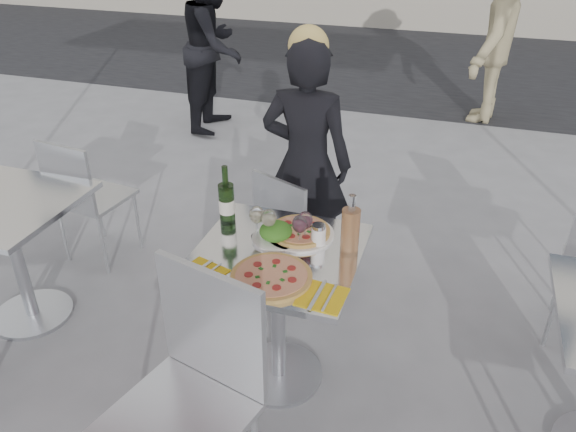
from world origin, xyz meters
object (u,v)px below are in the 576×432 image
(chair_far, at_px, (291,227))
(pedestrian_b, at_px, (492,32))
(wineglass_red_a, at_px, (300,225))
(napkin_left, at_px, (200,273))
(woman_diner, at_px, (306,164))
(pizza_near, at_px, (271,277))
(pizza_far, at_px, (300,232))
(napkin_right, at_px, (322,296))
(main_table, at_px, (278,290))
(wineglass_red_b, at_px, (305,221))
(wineglass_white_b, at_px, (269,219))
(side_table_left, at_px, (11,237))
(wine_bottle, at_px, (227,201))
(pedestrian_a, at_px, (214,46))
(sugar_shaker, at_px, (319,235))
(side_chair_lfar, at_px, (83,192))
(chair_near, at_px, (193,382))
(wineglass_white_a, at_px, (257,216))
(salad_plate, at_px, (276,233))
(carafe, at_px, (350,231))

(chair_far, distance_m, pedestrian_b, 3.73)
(wineglass_red_a, xyz_separation_m, napkin_left, (-0.33, -0.33, -0.11))
(woman_diner, relative_size, pizza_near, 4.39)
(pizza_far, relative_size, napkin_right, 1.59)
(woman_diner, distance_m, pizza_far, 0.81)
(main_table, height_order, wineglass_red_b, wineglass_red_b)
(napkin_right, bearing_deg, wineglass_white_b, 139.62)
(side_table_left, xyz_separation_m, wineglass_white_b, (1.43, 0.08, 0.32))
(wineglass_white_b, bearing_deg, pizza_far, 34.54)
(main_table, xyz_separation_m, napkin_right, (0.27, -0.25, 0.21))
(chair_far, distance_m, wineglass_white_b, 0.68)
(wine_bottle, xyz_separation_m, wineglass_red_a, (0.39, -0.09, -0.00))
(pedestrian_a, distance_m, sugar_shaker, 3.56)
(wineglass_white_b, bearing_deg, side_chair_lfar, 159.94)
(chair_near, height_order, napkin_right, chair_near)
(woman_diner, height_order, napkin_left, woman_diner)
(wineglass_red_b, bearing_deg, sugar_shaker, -5.55)
(wineglass_white_a, bearing_deg, salad_plate, 0.43)
(napkin_left, bearing_deg, salad_plate, 75.73)
(chair_far, bearing_deg, napkin_right, 137.93)
(sugar_shaker, bearing_deg, wineglass_red_b, 174.45)
(pedestrian_a, height_order, napkin_right, pedestrian_a)
(wineglass_red_a, bearing_deg, salad_plate, 171.20)
(side_table_left, relative_size, chair_near, 0.74)
(wine_bottle, bearing_deg, side_chair_lfar, 159.85)
(chair_near, xyz_separation_m, napkin_right, (0.36, 0.43, 0.15))
(chair_near, distance_m, sugar_shaker, 0.85)
(side_table_left, height_order, pedestrian_a, pedestrian_a)
(salad_plate, xyz_separation_m, carafe, (0.34, -0.01, 0.08))
(chair_near, relative_size, pedestrian_a, 0.62)
(pedestrian_a, relative_size, wine_bottle, 5.59)
(chair_far, distance_m, carafe, 0.81)
(wine_bottle, bearing_deg, pizza_near, -46.10)
(wineglass_white_b, bearing_deg, salad_plate, 19.98)
(pizza_near, bearing_deg, pizza_far, 88.15)
(wineglass_red_a, bearing_deg, wineglass_white_a, 175.16)
(pizza_far, bearing_deg, chair_far, 112.26)
(wineglass_red_a, bearing_deg, pizza_near, -97.93)
(salad_plate, bearing_deg, napkin_left, -121.26)
(carafe, height_order, sugar_shaker, carafe)
(side_table_left, bearing_deg, chair_far, 25.25)
(side_table_left, distance_m, pedestrian_a, 3.15)
(pedestrian_a, bearing_deg, napkin_right, -153.60)
(napkin_left, bearing_deg, side_chair_lfar, 162.29)
(salad_plate, relative_size, napkin_left, 0.98)
(pizza_near, height_order, napkin_right, pizza_near)
(wine_bottle, distance_m, wineglass_red_a, 0.40)
(pizza_near, bearing_deg, woman_diner, 99.26)
(wineglass_red_b, xyz_separation_m, napkin_left, (-0.34, -0.37, -0.11))
(chair_far, height_order, side_chair_lfar, side_chair_lfar)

